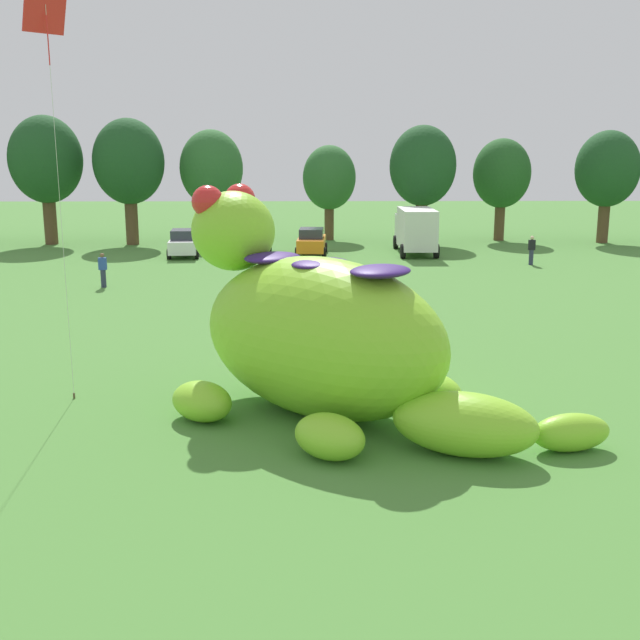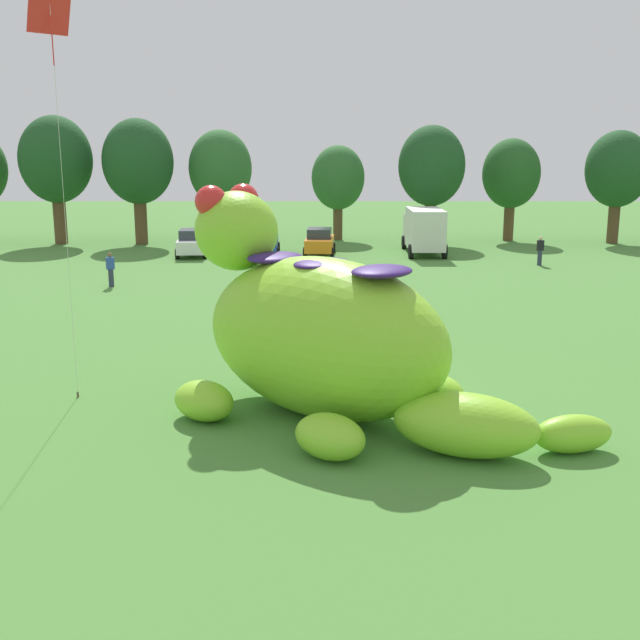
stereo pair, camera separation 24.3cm
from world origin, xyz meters
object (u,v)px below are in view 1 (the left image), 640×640
object	(u,v)px
car_orange	(312,242)
spectator_mid_field	(532,250)
car_blue	(256,241)
tethered_flying_kite	(46,11)
car_white	(184,243)
box_truck	(415,229)
giant_inflatable_creature	(321,335)
spectator_near_inflatable	(103,270)

from	to	relation	value
car_orange	spectator_mid_field	distance (m)	13.74
car_blue	tethered_flying_kite	size ratio (longest dim) A/B	0.37
car_white	spectator_mid_field	size ratio (longest dim) A/B	2.46
car_orange	box_truck	xyz separation A→B (m)	(6.77, 0.58, 0.74)
car_blue	tethered_flying_kite	xyz separation A→B (m)	(-3.16, -29.41, 9.29)
car_white	tethered_flying_kite	world-z (taller)	tethered_flying_kite
car_orange	car_white	bearing A→B (deg)	-175.69
box_truck	car_orange	bearing A→B (deg)	-175.09
giant_inflatable_creature	spectator_mid_field	bearing A→B (deg)	63.68
giant_inflatable_creature	car_white	bearing A→B (deg)	105.38
car_white	box_truck	bearing A→B (deg)	4.58
giant_inflatable_creature	tethered_flying_kite	bearing A→B (deg)	168.58
car_orange	box_truck	size ratio (longest dim) A/B	0.65
giant_inflatable_creature	tethered_flying_kite	xyz separation A→B (m)	(-6.87, 1.39, 8.02)
car_white	spectator_near_inflatable	xyz separation A→B (m)	(-2.30, -11.04, -0.01)
car_orange	spectator_near_inflatable	world-z (taller)	car_orange
car_white	car_blue	distance (m)	4.60
giant_inflatable_creature	spectator_mid_field	world-z (taller)	giant_inflatable_creature
giant_inflatable_creature	spectator_mid_field	size ratio (longest dim) A/B	6.34
box_truck	car_white	bearing A→B (deg)	-175.42
tethered_flying_kite	spectator_near_inflatable	bearing A→B (deg)	101.81
car_orange	tethered_flying_kite	distance (m)	31.30
car_white	car_orange	xyz separation A→B (m)	(8.10, 0.61, 0.00)
spectator_near_inflatable	tethered_flying_kite	bearing A→B (deg)	-78.19
car_white	car_orange	world-z (taller)	same
car_blue	spectator_mid_field	distance (m)	17.25
car_blue	spectator_mid_field	size ratio (longest dim) A/B	2.42
box_truck	spectator_mid_field	world-z (taller)	box_truck
car_blue	spectator_near_inflatable	distance (m)	13.75
spectator_mid_field	car_white	bearing A→B (deg)	169.51
spectator_near_inflatable	spectator_mid_field	xyz separation A→B (m)	(23.38, 7.14, 0.00)
car_orange	spectator_near_inflatable	xyz separation A→B (m)	(-10.40, -11.66, -0.01)
spectator_near_inflatable	car_white	bearing A→B (deg)	78.25
spectator_near_inflatable	spectator_mid_field	size ratio (longest dim) A/B	1.00
car_blue	car_orange	world-z (taller)	same
car_white	giant_inflatable_creature	bearing A→B (deg)	-74.62
tethered_flying_kite	giant_inflatable_creature	bearing A→B (deg)	-11.42
box_truck	tethered_flying_kite	xyz separation A→B (m)	(-13.52, -29.70, 8.55)
car_white	tethered_flying_kite	distance (m)	30.02
car_blue	car_white	bearing A→B (deg)	-168.74
car_white	tethered_flying_kite	size ratio (longest dim) A/B	0.38
spectator_near_inflatable	spectator_mid_field	distance (m)	24.44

